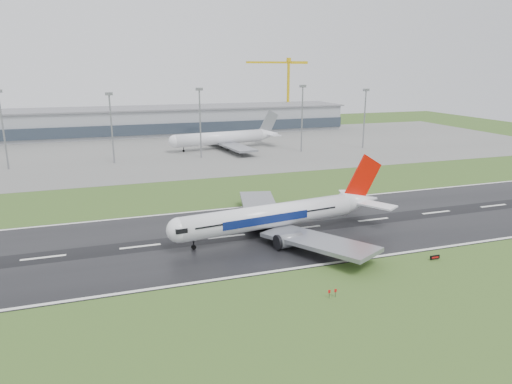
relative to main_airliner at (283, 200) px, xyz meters
name	(u,v)px	position (x,y,z in m)	size (l,w,h in m)	color
ground	(227,237)	(-13.39, 2.42, -8.48)	(520.00, 520.00, 0.00)	#33531E
runway	(227,237)	(-13.39, 2.42, -8.43)	(400.00, 45.00, 0.10)	black
apron	(160,150)	(-13.39, 127.42, -8.44)	(400.00, 130.00, 0.08)	slate
terminal	(147,122)	(-13.39, 187.42, -0.98)	(240.00, 36.00, 15.00)	gray
main_airliner	(283,200)	(0.00, 0.00, 0.00)	(56.75, 54.04, 16.75)	white
parked_airliner	(224,131)	(17.23, 121.87, 0.24)	(58.92, 54.86, 17.27)	silver
tower_crane	(288,92)	(83.76, 202.42, 14.02)	(45.63, 2.49, 44.99)	gold
runway_sign	(435,258)	(24.42, -24.51, -7.96)	(2.30, 0.26, 1.04)	black
floodmast_1	(4,132)	(-75.53, 102.42, 6.33)	(0.64, 0.64, 29.62)	gray
floodmast_2	(112,130)	(-35.51, 102.42, 5.49)	(0.64, 0.64, 27.93)	gray
floodmast_3	(200,125)	(1.61, 102.42, 6.15)	(0.64, 0.64, 29.26)	gray
floodmast_4	(302,120)	(50.00, 102.42, 6.48)	(0.64, 0.64, 29.92)	gray
floodmast_5	(364,120)	(83.40, 102.42, 5.39)	(0.64, 0.64, 27.74)	gray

